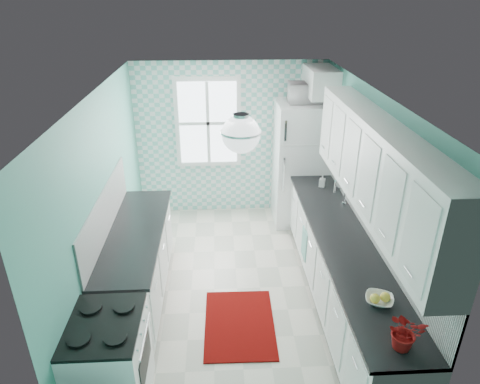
{
  "coord_description": "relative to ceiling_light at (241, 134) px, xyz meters",
  "views": [
    {
      "loc": [
        -0.21,
        -4.39,
        3.49
      ],
      "look_at": [
        0.05,
        0.25,
        1.25
      ],
      "focal_mm": 32.0,
      "sensor_mm": 36.0,
      "label": 1
    }
  ],
  "objects": [
    {
      "name": "floor",
      "position": [
        0.0,
        0.8,
        -2.33
      ],
      "size": [
        3.0,
        4.4,
        0.02
      ],
      "primitive_type": "cube",
      "color": "silver",
      "rests_on": "ground"
    },
    {
      "name": "ceiling",
      "position": [
        0.0,
        0.8,
        0.19
      ],
      "size": [
        3.0,
        4.4,
        0.02
      ],
      "primitive_type": "cube",
      "color": "white",
      "rests_on": "wall_back"
    },
    {
      "name": "wall_back",
      "position": [
        0.0,
        3.01,
        -1.07
      ],
      "size": [
        3.0,
        0.02,
        2.5
      ],
      "primitive_type": "cube",
      "color": "#53AA97",
      "rests_on": "floor"
    },
    {
      "name": "wall_front",
      "position": [
        0.0,
        -1.41,
        -1.07
      ],
      "size": [
        3.0,
        0.02,
        2.5
      ],
      "primitive_type": "cube",
      "color": "#53AA97",
      "rests_on": "floor"
    },
    {
      "name": "wall_left",
      "position": [
        -1.51,
        0.8,
        -1.07
      ],
      "size": [
        0.02,
        4.4,
        2.5
      ],
      "primitive_type": "cube",
      "color": "#53AA97",
      "rests_on": "floor"
    },
    {
      "name": "wall_right",
      "position": [
        1.51,
        0.8,
        -1.07
      ],
      "size": [
        0.02,
        4.4,
        2.5
      ],
      "primitive_type": "cube",
      "color": "#53AA97",
      "rests_on": "floor"
    },
    {
      "name": "accent_wall",
      "position": [
        0.0,
        2.99,
        -1.07
      ],
      "size": [
        3.0,
        0.01,
        2.5
      ],
      "primitive_type": "cube",
      "color": "#74C5B7",
      "rests_on": "wall_back"
    },
    {
      "name": "window",
      "position": [
        -0.35,
        2.96,
        -0.77
      ],
      "size": [
        1.04,
        0.05,
        1.44
      ],
      "color": "white",
      "rests_on": "wall_back"
    },
    {
      "name": "backsplash_right",
      "position": [
        1.49,
        0.4,
        -1.13
      ],
      "size": [
        0.02,
        3.6,
        0.51
      ],
      "primitive_type": "cube",
      "color": "white",
      "rests_on": "wall_right"
    },
    {
      "name": "backsplash_left",
      "position": [
        -1.49,
        0.73,
        -1.13
      ],
      "size": [
        0.02,
        2.15,
        0.51
      ],
      "primitive_type": "cube",
      "color": "white",
      "rests_on": "wall_left"
    },
    {
      "name": "upper_cabinets_right",
      "position": [
        1.33,
        0.2,
        -0.42
      ],
      "size": [
        0.33,
        3.2,
        0.9
      ],
      "primitive_type": "cube",
      "color": "white",
      "rests_on": "wall_right"
    },
    {
      "name": "upper_cabinet_fridge",
      "position": [
        1.3,
        2.63,
        -0.07
      ],
      "size": [
        0.4,
        0.74,
        0.4
      ],
      "primitive_type": "cube",
      "color": "white",
      "rests_on": "wall_right"
    },
    {
      "name": "ceiling_light",
      "position": [
        0.0,
        0.0,
        0.0
      ],
      "size": [
        0.34,
        0.34,
        0.35
      ],
      "color": "silver",
      "rests_on": "ceiling"
    },
    {
      "name": "base_cabinets_right",
      "position": [
        1.2,
        0.4,
        -1.87
      ],
      "size": [
        0.6,
        3.6,
        0.9
      ],
      "primitive_type": "cube",
      "color": "white",
      "rests_on": "floor"
    },
    {
      "name": "countertop_right",
      "position": [
        1.19,
        0.4,
        -1.4
      ],
      "size": [
        0.63,
        3.6,
        0.04
      ],
      "primitive_type": "cube",
      "color": "black",
      "rests_on": "base_cabinets_right"
    },
    {
      "name": "base_cabinets_left",
      "position": [
        -1.2,
        0.73,
        -1.87
      ],
      "size": [
        0.6,
        2.15,
        0.9
      ],
      "primitive_type": "cube",
      "color": "white",
      "rests_on": "floor"
    },
    {
      "name": "countertop_left",
      "position": [
        -1.19,
        0.73,
        -1.4
      ],
      "size": [
        0.63,
        2.15,
        0.04
      ],
      "primitive_type": "cube",
      "color": "black",
      "rests_on": "base_cabinets_left"
    },
    {
      "name": "fridge",
      "position": [
        1.11,
        2.6,
        -1.35
      ],
      "size": [
        0.85,
        0.84,
        1.94
      ],
      "rotation": [
        0.0,
        0.0,
        -0.06
      ],
      "color": "white",
      "rests_on": "floor"
    },
    {
      "name": "stove",
      "position": [
        -1.2,
        -0.79,
        -1.83
      ],
      "size": [
        0.62,
        0.78,
        0.94
      ],
      "rotation": [
        0.0,
        0.0,
        0.0
      ],
      "color": "silver",
      "rests_on": "floor"
    },
    {
      "name": "sink",
      "position": [
        1.2,
        1.21,
        -1.39
      ],
      "size": [
        0.54,
        0.46,
        0.53
      ],
      "rotation": [
        0.0,
        0.0,
        -0.02
      ],
      "color": "silver",
      "rests_on": "countertop_right"
    },
    {
      "name": "rug",
      "position": [
        -0.01,
        0.15,
        -2.32
      ],
      "size": [
        0.81,
        1.14,
        0.02
      ],
      "primitive_type": "cube",
      "rotation": [
        0.0,
        0.0,
        -0.02
      ],
      "color": "maroon",
      "rests_on": "floor"
    },
    {
      "name": "dish_towel",
      "position": [
        0.89,
        1.05,
        -1.84
      ],
      "size": [
        0.1,
        0.27,
        0.41
      ],
      "primitive_type": "cube",
      "rotation": [
        0.0,
        0.0,
        -0.3
      ],
      "color": "#60A6A0",
      "rests_on": "base_cabinets_right"
    },
    {
      "name": "fruit_bowl",
      "position": [
        1.2,
        -0.65,
        -1.35
      ],
      "size": [
        0.32,
        0.32,
        0.06
      ],
      "primitive_type": "imported",
      "rotation": [
        0.0,
        0.0,
        -0.39
      ],
      "color": "white",
      "rests_on": "countertop_right"
    },
    {
      "name": "potted_plant",
      "position": [
        1.2,
        -1.18,
        -1.23
      ],
      "size": [
        0.29,
        0.25,
        0.31
      ],
      "primitive_type": "imported",
      "rotation": [
        0.0,
        0.0,
        -0.02
      ],
      "color": "red",
      "rests_on": "countertop_right"
    },
    {
      "name": "soap_bottle",
      "position": [
        1.25,
        1.81,
        -1.3
      ],
      "size": [
        0.1,
        0.1,
        0.17
      ],
      "primitive_type": "imported",
      "rotation": [
        0.0,
        0.0,
        -0.4
      ],
      "color": "#AABBCB",
      "rests_on": "countertop_right"
    },
    {
      "name": "microwave",
      "position": [
        1.11,
        2.6,
        -0.23
      ],
      "size": [
        0.53,
        0.37,
        0.29
      ],
      "primitive_type": "imported",
      "rotation": [
        0.0,
        0.0,
        3.11
      ],
      "color": "white",
      "rests_on": "fridge"
    }
  ]
}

